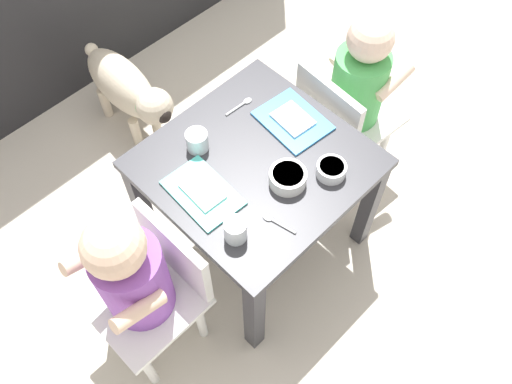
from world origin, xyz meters
TOP-DOWN VIEW (x-y plane):
  - ground_plane at (0.00, 0.00)m, footprint 7.00×7.00m
  - dining_table at (0.00, 0.00)m, footprint 0.57×0.56m
  - seated_child_left at (-0.45, -0.02)m, footprint 0.28×0.28m
  - seated_child_right at (0.45, 0.00)m, footprint 0.30×0.30m
  - dog at (0.02, 0.68)m, footprint 0.16×0.49m
  - food_tray_left at (-0.18, 0.02)m, footprint 0.15×0.22m
  - food_tray_right at (0.18, 0.02)m, footprint 0.17×0.22m
  - water_cup_left at (-0.08, 0.15)m, footprint 0.06×0.06m
  - water_cup_right at (-0.20, -0.13)m, footprint 0.06×0.06m
  - veggie_bowl_far at (0.12, -0.17)m, footprint 0.08×0.08m
  - cereal_bowl_left_side at (0.01, -0.11)m, footprint 0.10×0.10m
  - spoon_by_left_tray at (0.11, 0.18)m, footprint 0.10×0.02m
  - spoon_by_right_tray at (-0.10, -0.17)m, footprint 0.03×0.10m

SIDE VIEW (x-z plane):
  - ground_plane at x=0.00m, z-range 0.00..0.00m
  - dog at x=0.02m, z-range 0.06..0.40m
  - dining_table at x=0.00m, z-range 0.15..0.61m
  - seated_child_right at x=0.45m, z-range 0.08..0.76m
  - seated_child_left at x=-0.45m, z-range 0.09..0.78m
  - spoon_by_left_tray at x=0.11m, z-range 0.46..0.47m
  - spoon_by_right_tray at x=-0.10m, z-range 0.46..0.47m
  - food_tray_right at x=0.18m, z-range 0.46..0.47m
  - food_tray_left at x=-0.18m, z-range 0.46..0.47m
  - veggie_bowl_far at x=0.12m, z-range 0.46..0.50m
  - cereal_bowl_left_side at x=0.01m, z-range 0.46..0.50m
  - water_cup_left at x=-0.08m, z-range 0.46..0.51m
  - water_cup_right at x=-0.20m, z-range 0.45..0.52m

